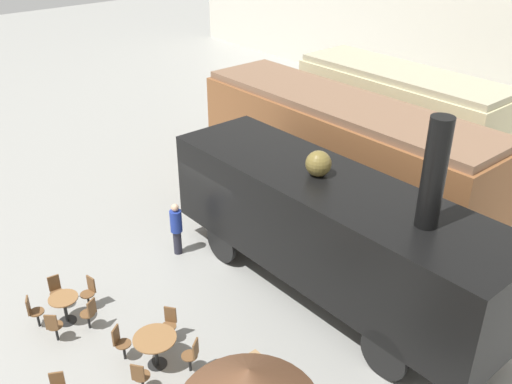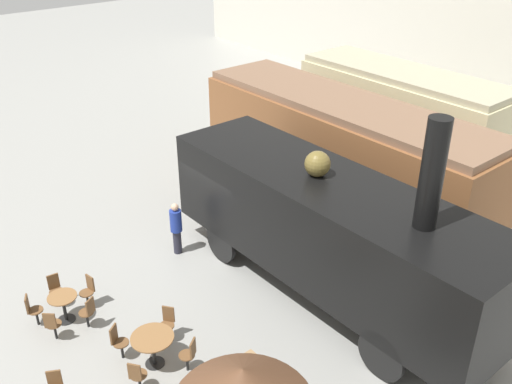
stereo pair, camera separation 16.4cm
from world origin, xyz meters
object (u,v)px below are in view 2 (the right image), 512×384
steam_locomotive (329,226)px  cafe_table_mid (153,342)px  passenger_coach_wooden (342,141)px  passenger_coach_vintage (402,107)px  cafe_chair_0 (32,308)px  cafe_table_near (63,303)px  visitor_person (176,227)px

steam_locomotive → cafe_table_mid: steam_locomotive is taller
passenger_coach_wooden → steam_locomotive: bearing=-51.0°
passenger_coach_vintage → cafe_chair_0: 14.56m
cafe_table_near → cafe_table_mid: size_ratio=0.76×
steam_locomotive → visitor_person: bearing=-153.9°
passenger_coach_vintage → cafe_table_mid: 13.42m
visitor_person → passenger_coach_vintage: bearing=89.9°
cafe_chair_0 → visitor_person: bearing=31.0°
cafe_chair_0 → cafe_table_mid: bearing=-36.8°
passenger_coach_wooden → cafe_table_mid: 9.28m
passenger_coach_vintage → cafe_table_mid: (3.40, -12.89, -1.54)m
passenger_coach_vintage → steam_locomotive: size_ratio=0.86×
passenger_coach_vintage → cafe_table_mid: size_ratio=8.54×
cafe_table_near → visitor_person: (-0.74, 3.74, 0.35)m
steam_locomotive → cafe_table_near: steam_locomotive is taller
passenger_coach_wooden → cafe_table_near: size_ratio=14.80×
cafe_table_mid → cafe_chair_0: 3.37m
cafe_table_mid → visitor_person: 4.44m
cafe_chair_0 → visitor_person: visitor_person is taller
passenger_coach_vintage → passenger_coach_wooden: size_ratio=0.76×
passenger_coach_wooden → cafe_table_near: bearing=-90.4°
passenger_coach_vintage → visitor_person: bearing=-90.1°
steam_locomotive → cafe_chair_0: size_ratio=10.96×
passenger_coach_wooden → cafe_table_near: passenger_coach_wooden is taller
steam_locomotive → cafe_table_mid: 5.03m
passenger_coach_wooden → cafe_table_near: (-0.06, -9.69, -1.65)m
cafe_chair_0 → passenger_coach_wooden: bearing=23.4°
passenger_coach_vintage → passenger_coach_wooden: bearing=-79.2°
steam_locomotive → visitor_person: 4.62m
passenger_coach_vintage → cafe_table_mid: bearing=-75.2°
passenger_coach_wooden → visitor_person: 6.14m
cafe_table_near → cafe_table_mid: (2.67, 0.92, 0.10)m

